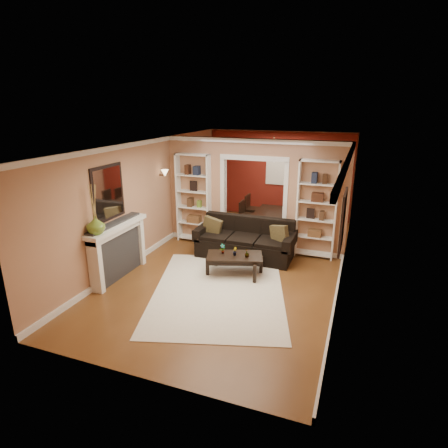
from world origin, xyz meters
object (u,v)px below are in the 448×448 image
at_px(coffee_table, 235,265).
at_px(fireplace, 119,251).
at_px(sofa, 245,239).
at_px(dining_table, 271,221).
at_px(bookshelf_right, 316,210).
at_px(bookshelf_left, 194,199).

bearing_deg(coffee_table, fireplace, -174.62).
relative_size(sofa, dining_table, 1.54).
bearing_deg(bookshelf_right, coffee_table, -132.25).
distance_m(fireplace, dining_table, 4.71).
height_order(sofa, bookshelf_left, bookshelf_left).
distance_m(coffee_table, fireplace, 2.42).
distance_m(coffee_table, bookshelf_left, 2.48).
bearing_deg(fireplace, coffee_table, 23.22).
bearing_deg(coffee_table, bookshelf_right, 29.91).
height_order(coffee_table, bookshelf_left, bookshelf_left).
xyz_separation_m(coffee_table, bookshelf_left, (-1.66, 1.59, 0.93)).
bearing_deg(sofa, bookshelf_right, 20.78).
height_order(bookshelf_left, bookshelf_right, same).
bearing_deg(bookshelf_left, sofa, -20.26).
bearing_deg(bookshelf_left, dining_table, 44.28).
distance_m(sofa, fireplace, 2.88).
distance_m(coffee_table, bookshelf_right, 2.34).
relative_size(bookshelf_left, fireplace, 1.35).
relative_size(sofa, coffee_table, 2.00).
xyz_separation_m(coffee_table, bookshelf_right, (1.44, 1.59, 0.93)).
distance_m(sofa, dining_table, 2.21).
xyz_separation_m(coffee_table, dining_table, (0.00, 3.21, 0.05)).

